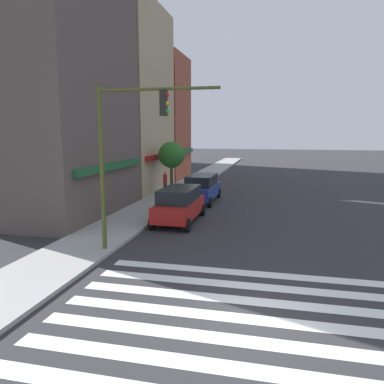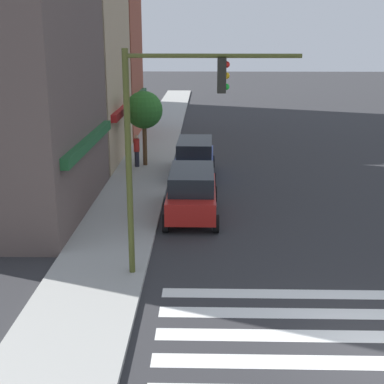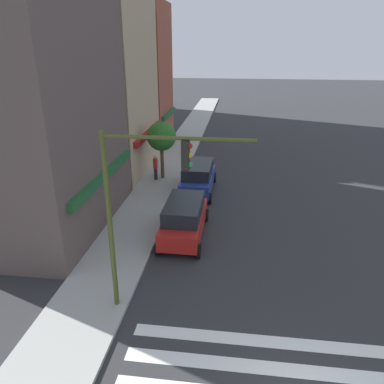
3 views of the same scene
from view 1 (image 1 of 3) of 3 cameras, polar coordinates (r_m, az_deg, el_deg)
The scene contains 9 objects.
ground_plane at distance 10.74m, azimuth 9.00°, elevation -18.64°, with size 200.00×200.00×0.00m, color #2D2D30.
sidewalk_left at distance 13.38m, azimuth -26.05°, elevation -13.36°, with size 120.00×3.00×0.15m.
crosswalk_stripes at distance 10.74m, azimuth 9.00°, elevation -18.62°, with size 7.22×10.80×0.01m.
storefront_row at distance 30.36m, azimuth -10.77°, elevation 13.15°, with size 25.87×5.30×15.02m.
traffic_signal at distance 15.10m, azimuth -10.04°, elevation 7.60°, with size 0.32×4.91×6.78m.
suv_red at distance 20.78m, azimuth -1.94°, elevation -1.81°, with size 4.71×2.12×1.94m.
suv_blue at distance 26.82m, azimuth 1.50°, elevation 0.69°, with size 4.73×2.12×1.94m.
pedestrian_red_jacket at distance 29.05m, azimuth -4.12°, elevation 1.41°, with size 0.32×0.32×1.77m.
street_tree at distance 29.12m, azimuth -3.16°, elevation 5.62°, with size 2.04×2.04×4.08m.
Camera 1 is at (-9.49, -0.55, 4.99)m, focal length 35.00 mm.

